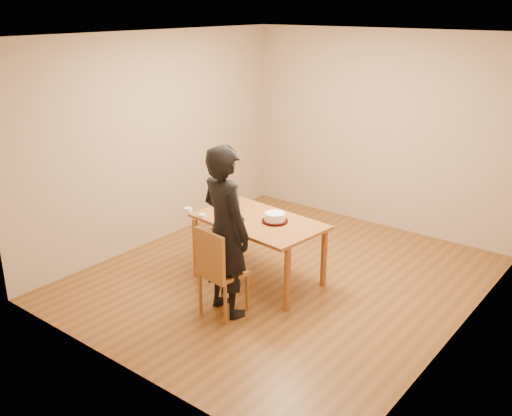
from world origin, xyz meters
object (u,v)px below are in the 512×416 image
Objects in this scene: dining_chair at (223,272)px; cake_plate at (275,221)px; person at (225,231)px; dining_table at (259,221)px; cake at (275,217)px.

dining_chair is 1.37× the size of cake_plate.
cake_plate is at bearing 96.87° from dining_chair.
dining_chair is 0.43m from person.
dining_chair is at bearing -72.84° from dining_table.
cake_plate is 0.79m from person.
dining_table is 0.84m from dining_chair.
dining_table is 3.62× the size of dining_chair.
cake_plate is (0.03, 0.83, 0.31)m from dining_chair.
dining_chair is 0.22× the size of person.
dining_chair is 0.88m from cake_plate.
cake is at bearing -78.65° from person.
cake is 0.13× the size of person.
cake_plate reaches higher than dining_table.
dining_table is at bearing -163.54° from cake_plate.
person is at bearing -92.30° from cake_plate.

